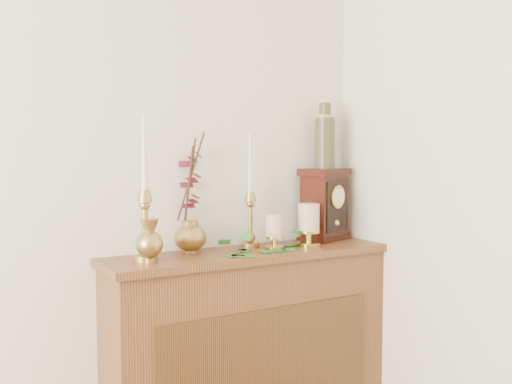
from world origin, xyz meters
TOP-DOWN VIEW (x-y plane):
  - console_shelf at (1.40, 2.10)m, footprint 1.24×0.34m
  - candlestick_left at (0.95, 2.09)m, footprint 0.09×0.09m
  - candlestick_center at (1.44, 2.17)m, footprint 0.08×0.08m
  - bud_vase at (0.95, 2.06)m, footprint 0.10×0.10m
  - ginger_jar at (1.18, 2.21)m, footprint 0.20×0.21m
  - pillar_candle_left at (1.50, 2.06)m, footprint 0.08×0.08m
  - pillar_candle_right at (1.67, 2.06)m, footprint 0.10×0.10m
  - ivy_garland at (1.43, 2.04)m, footprint 0.42×0.21m
  - mantel_clock at (1.84, 2.17)m, footprint 0.26×0.22m
  - ceramic_vase at (1.84, 2.18)m, footprint 0.09×0.09m

SIDE VIEW (x-z plane):
  - console_shelf at x=1.40m, z-range -0.03..0.90m
  - ivy_garland at x=1.43m, z-range 0.90..0.99m
  - bud_vase at x=0.95m, z-range 0.93..1.09m
  - pillar_candle_left at x=1.50m, z-range 0.93..1.09m
  - pillar_candle_right at x=1.67m, z-range 0.93..1.13m
  - candlestick_center at x=1.44m, z-range 0.85..1.33m
  - mantel_clock at x=1.84m, z-range 0.93..1.26m
  - candlestick_left at x=0.95m, z-range 0.84..1.38m
  - ginger_jar at x=1.18m, z-range 0.90..1.39m
  - ceramic_vase at x=1.84m, z-range 1.24..1.54m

